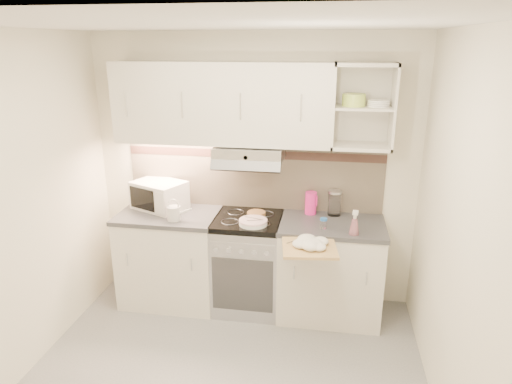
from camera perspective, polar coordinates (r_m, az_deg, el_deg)
room_shell at (r=3.20m, az=-3.40°, el=4.15°), size 3.04×2.84×2.52m
base_cabinet_left at (r=4.48m, az=-10.54°, el=-8.22°), size 0.90×0.60×0.86m
worktop_left at (r=4.31m, az=-10.88°, el=-2.84°), size 0.92×0.62×0.04m
base_cabinet_right at (r=4.25m, az=9.19°, el=-9.73°), size 0.90×0.60×0.86m
worktop_right at (r=4.06m, az=9.50°, el=-4.10°), size 0.92×0.62×0.04m
electric_range at (r=4.29m, az=-0.97°, el=-8.84°), size 0.60×0.60×0.90m
microwave at (r=4.40m, az=-12.00°, el=-0.37°), size 0.56×0.50×0.26m
watering_can at (r=4.10m, az=-10.14°, el=-2.56°), size 0.23×0.12×0.20m
plate_stack at (r=3.95m, az=-0.36°, el=-3.79°), size 0.25×0.25×0.05m
bread_loaf at (r=4.14m, az=0.05°, el=-2.77°), size 0.17×0.17×0.04m
pink_pitcher at (r=4.20m, az=6.87°, el=-1.37°), size 0.11×0.10×0.21m
glass_jar at (r=4.20m, az=9.79°, el=-1.35°), size 0.12×0.12×0.23m
spice_jar at (r=3.91m, az=8.43°, el=-3.86°), size 0.06×0.06×0.09m
spray_bottle at (r=3.82m, az=12.21°, el=-3.97°), size 0.09×0.09×0.22m
cutting_board at (r=3.62m, az=6.69°, el=-6.96°), size 0.47×0.43×0.02m
dish_towel at (r=3.58m, az=6.95°, el=-6.34°), size 0.30×0.26×0.08m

